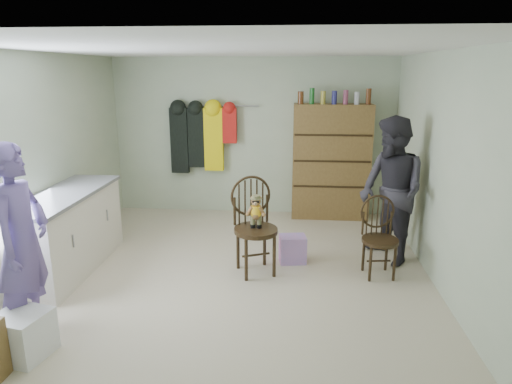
# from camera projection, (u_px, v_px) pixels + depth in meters

# --- Properties ---
(ground_plane) EXTENTS (5.00, 5.00, 0.00)m
(ground_plane) POSITION_uv_depth(u_px,v_px,m) (233.00, 275.00, 5.27)
(ground_plane) COLOR beige
(ground_plane) RESTS_ON ground
(room_walls) EXTENTS (5.00, 5.00, 5.00)m
(room_walls) POSITION_uv_depth(u_px,v_px,m) (237.00, 133.00, 5.37)
(room_walls) COLOR #B8C3A3
(room_walls) RESTS_ON ground
(counter) EXTENTS (0.64, 1.86, 0.94)m
(counter) POSITION_uv_depth(u_px,v_px,m) (67.00, 232.00, 5.31)
(counter) COLOR silver
(counter) RESTS_ON ground
(plastic_tub) EXTENTS (0.47, 0.46, 0.38)m
(plastic_tub) POSITION_uv_depth(u_px,v_px,m) (23.00, 335.00, 3.75)
(plastic_tub) COLOR white
(plastic_tub) RESTS_ON ground
(chair_front) EXTENTS (0.65, 0.65, 1.12)m
(chair_front) POSITION_uv_depth(u_px,v_px,m) (254.00, 220.00, 5.24)
(chair_front) COLOR black
(chair_front) RESTS_ON ground
(chair_far) EXTENTS (0.46, 0.46, 0.92)m
(chair_far) POSITION_uv_depth(u_px,v_px,m) (379.00, 234.00, 5.19)
(chair_far) COLOR black
(chair_far) RESTS_ON ground
(striped_bag) EXTENTS (0.35, 0.29, 0.33)m
(striped_bag) POSITION_uv_depth(u_px,v_px,m) (293.00, 249.00, 5.60)
(striped_bag) COLOR pink
(striped_bag) RESTS_ON ground
(person_left) EXTENTS (0.44, 0.65, 1.74)m
(person_left) POSITION_uv_depth(u_px,v_px,m) (22.00, 243.00, 3.87)
(person_left) COLOR #6B57A0
(person_left) RESTS_ON ground
(person_right) EXTENTS (0.96, 1.06, 1.78)m
(person_right) POSITION_uv_depth(u_px,v_px,m) (391.00, 191.00, 5.46)
(person_right) COLOR #2D2B33
(person_right) RESTS_ON ground
(dresser) EXTENTS (1.20, 0.39, 2.04)m
(dresser) POSITION_uv_depth(u_px,v_px,m) (331.00, 161.00, 7.14)
(dresser) COLOR brown
(dresser) RESTS_ON ground
(coat_rack) EXTENTS (1.42, 0.12, 1.09)m
(coat_rack) POSITION_uv_depth(u_px,v_px,m) (201.00, 137.00, 7.31)
(coat_rack) COLOR #99999E
(coat_rack) RESTS_ON ground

